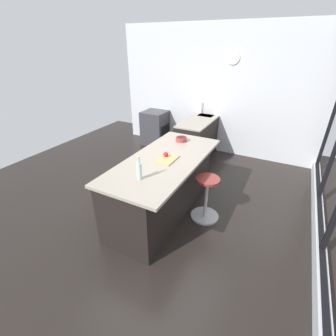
{
  "coord_description": "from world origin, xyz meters",
  "views": [
    {
      "loc": [
        2.79,
        1.72,
        2.47
      ],
      "look_at": [
        0.01,
        0.26,
        0.81
      ],
      "focal_mm": 25.51,
      "sensor_mm": 36.0,
      "label": 1
    }
  ],
  "objects": [
    {
      "name": "water_bottle",
      "position": [
        0.67,
        0.21,
        1.08
      ],
      "size": [
        0.06,
        0.06,
        0.31
      ],
      "color": "silver",
      "rests_on": "kitchen_island"
    },
    {
      "name": "kitchen_island",
      "position": [
        0.01,
        0.16,
        0.48
      ],
      "size": [
        2.2,
        0.99,
        0.95
      ],
      "color": "black",
      "rests_on": "ground_plane"
    },
    {
      "name": "sink_cabinet",
      "position": [
        -2.5,
        -0.12,
        0.46
      ],
      "size": [
        1.97,
        0.6,
        1.19
      ],
      "color": "black",
      "rests_on": "ground_plane"
    },
    {
      "name": "oven_range",
      "position": [
        -2.5,
        -1.45,
        0.44
      ],
      "size": [
        0.6,
        0.61,
        0.88
      ],
      "color": "#38383D",
      "rests_on": "ground_plane"
    },
    {
      "name": "ground_plane",
      "position": [
        0.0,
        0.0,
        0.0
      ],
      "size": [
        7.41,
        7.41,
        0.0
      ],
      "primitive_type": "plane",
      "color": "black"
    },
    {
      "name": "fruit_bowl",
      "position": [
        -0.74,
        0.12,
        0.99
      ],
      "size": [
        0.19,
        0.19,
        0.07
      ],
      "color": "#993833",
      "rests_on": "kitchen_island"
    },
    {
      "name": "interior_partition_left",
      "position": [
        -2.85,
        0.0,
        1.44
      ],
      "size": [
        0.15,
        4.82,
        2.88
      ],
      "color": "silver",
      "rests_on": "ground_plane"
    },
    {
      "name": "stool_by_window",
      "position": [
        -0.15,
        0.84,
        0.33
      ],
      "size": [
        0.44,
        0.44,
        0.71
      ],
      "color": "#B7B7BC",
      "rests_on": "ground_plane"
    },
    {
      "name": "cutting_board",
      "position": [
        0.03,
        0.25,
        0.96
      ],
      "size": [
        0.36,
        0.24,
        0.02
      ],
      "primitive_type": "cube",
      "color": "tan",
      "rests_on": "kitchen_island"
    },
    {
      "name": "apple_red",
      "position": [
        -0.02,
        0.21,
        1.01
      ],
      "size": [
        0.07,
        0.07,
        0.07
      ],
      "primitive_type": "sphere",
      "color": "red",
      "rests_on": "cutting_board"
    }
  ]
}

